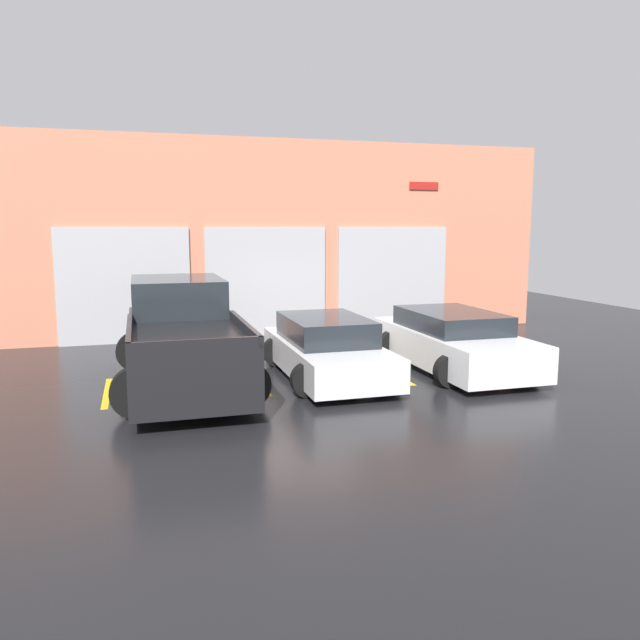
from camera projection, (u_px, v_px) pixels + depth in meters
The scene contains 9 objects.
ground_plane at pixel (301, 357), 14.53m from camera, with size 28.00×28.00×0.00m, color black.
shophouse_building at pixel (271, 241), 17.26m from camera, with size 16.20×0.68×5.37m.
pickup_truck at pixel (182, 337), 11.97m from camera, with size 2.58×5.54×1.96m.
sedan_white at pixel (327, 349), 12.51m from camera, with size 2.13×4.23×1.22m.
sedan_side at pixel (452, 341), 13.28m from camera, with size 2.24×4.56×1.23m.
parking_stripe_far_left at pixel (107, 393), 11.40m from camera, with size 0.12×2.20×0.01m, color gold.
parking_stripe_left at pixel (258, 382), 12.18m from camera, with size 0.12×2.20×0.01m, color gold.
parking_stripe_centre at pixel (391, 373), 12.96m from camera, with size 0.12×2.20×0.01m, color gold.
parking_stripe_right at pixel (509, 364), 13.74m from camera, with size 0.12×2.20×0.01m, color gold.
Camera 1 is at (-3.58, -13.79, 3.01)m, focal length 35.00 mm.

